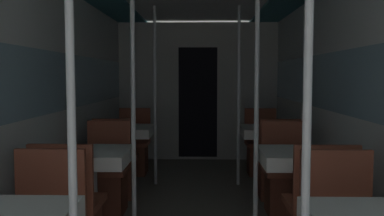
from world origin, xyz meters
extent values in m
cube|color=silver|center=(-1.34, 2.83, 1.14)|extent=(0.05, 8.45, 2.27)
cube|color=#8CB2C6|center=(-1.33, 2.83, 1.34)|extent=(0.03, 7.77, 0.57)
cube|color=silver|center=(1.34, 2.83, 1.14)|extent=(0.05, 8.45, 2.27)
cube|color=#8CB2C6|center=(1.33, 2.83, 1.34)|extent=(0.03, 7.77, 0.57)
cube|color=#A8A8A3|center=(0.00, 6.14, 1.14)|extent=(2.62, 0.08, 2.27)
cube|color=black|center=(0.00, 6.10, 0.95)|extent=(0.64, 0.01, 1.82)
cube|color=brown|center=(-0.92, 1.72, 0.70)|extent=(0.45, 0.04, 0.46)
cylinder|color=silver|center=(-0.53, 0.94, 1.14)|extent=(0.04, 0.04, 2.27)
cylinder|color=#B7B7BC|center=(-0.92, 2.70, 0.37)|extent=(0.12, 0.12, 0.71)
cube|color=#93704C|center=(-0.92, 2.70, 0.73)|extent=(0.65, 0.65, 0.02)
cube|color=white|center=(-0.92, 2.70, 0.69)|extent=(0.69, 0.69, 0.12)
cube|color=brown|center=(-0.92, 2.12, 0.44)|extent=(0.45, 0.45, 0.05)
cube|color=brown|center=(-0.92, 1.91, 0.70)|extent=(0.45, 0.04, 0.46)
cube|color=brown|center=(-0.92, 3.27, 0.21)|extent=(0.39, 0.39, 0.42)
cube|color=brown|center=(-0.92, 3.27, 0.44)|extent=(0.45, 0.45, 0.05)
cube|color=brown|center=(-0.92, 3.48, 0.70)|extent=(0.45, 0.04, 0.46)
cylinder|color=silver|center=(-0.53, 2.70, 1.14)|extent=(0.04, 0.04, 2.27)
cylinder|color=#4C4C51|center=(-0.92, 4.45, 0.01)|extent=(0.28, 0.28, 0.01)
cylinder|color=#B7B7BC|center=(-0.92, 4.45, 0.37)|extent=(0.12, 0.12, 0.71)
cube|color=#93704C|center=(-0.92, 4.45, 0.73)|extent=(0.65, 0.65, 0.02)
cube|color=white|center=(-0.92, 4.45, 0.69)|extent=(0.69, 0.69, 0.12)
cube|color=brown|center=(-0.92, 3.88, 0.21)|extent=(0.39, 0.39, 0.42)
cube|color=brown|center=(-0.92, 3.88, 0.44)|extent=(0.45, 0.45, 0.05)
cube|color=brown|center=(-0.92, 3.67, 0.70)|extent=(0.45, 0.04, 0.46)
cube|color=brown|center=(-0.92, 5.02, 0.21)|extent=(0.39, 0.39, 0.42)
cube|color=brown|center=(-0.92, 5.02, 0.44)|extent=(0.45, 0.45, 0.05)
cube|color=brown|center=(-0.92, 5.23, 0.70)|extent=(0.45, 0.04, 0.46)
cylinder|color=silver|center=(-0.53, 4.45, 1.14)|extent=(0.04, 0.04, 2.27)
cube|color=brown|center=(0.92, 1.72, 0.70)|extent=(0.45, 0.04, 0.46)
cylinder|color=silver|center=(0.53, 0.94, 1.14)|extent=(0.04, 0.04, 2.27)
cylinder|color=#B7B7BC|center=(0.92, 2.70, 0.37)|extent=(0.12, 0.12, 0.71)
cube|color=#93704C|center=(0.92, 2.70, 0.73)|extent=(0.65, 0.65, 0.02)
cube|color=white|center=(0.92, 2.70, 0.69)|extent=(0.69, 0.69, 0.12)
cube|color=brown|center=(0.92, 2.12, 0.44)|extent=(0.45, 0.45, 0.05)
cube|color=brown|center=(0.92, 1.91, 0.70)|extent=(0.45, 0.04, 0.46)
cube|color=brown|center=(0.92, 3.27, 0.21)|extent=(0.39, 0.39, 0.42)
cube|color=brown|center=(0.92, 3.27, 0.44)|extent=(0.45, 0.45, 0.05)
cube|color=brown|center=(0.92, 3.48, 0.70)|extent=(0.45, 0.04, 0.46)
cylinder|color=silver|center=(0.53, 2.70, 1.14)|extent=(0.04, 0.04, 2.27)
cylinder|color=#4C4C51|center=(0.92, 4.45, 0.01)|extent=(0.28, 0.28, 0.01)
cylinder|color=#B7B7BC|center=(0.92, 4.45, 0.37)|extent=(0.12, 0.12, 0.71)
cube|color=#93704C|center=(0.92, 4.45, 0.73)|extent=(0.65, 0.65, 0.02)
cube|color=white|center=(0.92, 4.45, 0.69)|extent=(0.69, 0.69, 0.12)
cube|color=brown|center=(0.92, 3.88, 0.21)|extent=(0.39, 0.39, 0.42)
cube|color=brown|center=(0.92, 3.88, 0.44)|extent=(0.45, 0.45, 0.05)
cube|color=brown|center=(0.92, 3.67, 0.70)|extent=(0.45, 0.04, 0.46)
cube|color=brown|center=(0.92, 5.02, 0.21)|extent=(0.39, 0.39, 0.42)
cube|color=brown|center=(0.92, 5.02, 0.44)|extent=(0.45, 0.45, 0.05)
cube|color=brown|center=(0.92, 5.23, 0.70)|extent=(0.45, 0.04, 0.46)
cylinder|color=silver|center=(0.53, 4.45, 1.14)|extent=(0.04, 0.04, 2.27)
camera|label=1|loc=(0.06, -0.97, 1.39)|focal=40.00mm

